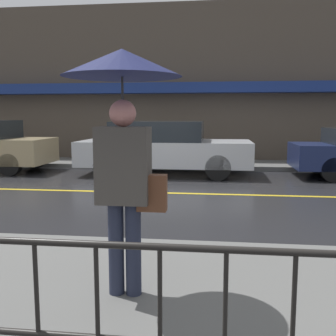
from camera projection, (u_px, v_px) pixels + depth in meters
name	position (u px, v px, depth m)	size (l,w,h in m)	color
ground_plane	(152.00, 193.00, 8.51)	(80.00, 80.00, 0.00)	#262628
sidewalk_near	(56.00, 299.00, 3.41)	(28.00, 3.10, 0.14)	#60605E
sidewalk_far	(175.00, 164.00, 13.02)	(28.00, 1.92, 0.14)	#60605E
lane_marking	(152.00, 193.00, 8.51)	(25.20, 0.12, 0.01)	gold
building_storefront	(178.00, 85.00, 13.73)	(28.00, 0.85, 5.50)	#4C4238
pedestrian	(123.00, 108.00, 3.16)	(0.96, 0.96, 2.04)	#23283D
car_silver	(164.00, 147.00, 11.07)	(4.77, 1.94, 1.50)	#B2B5BA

